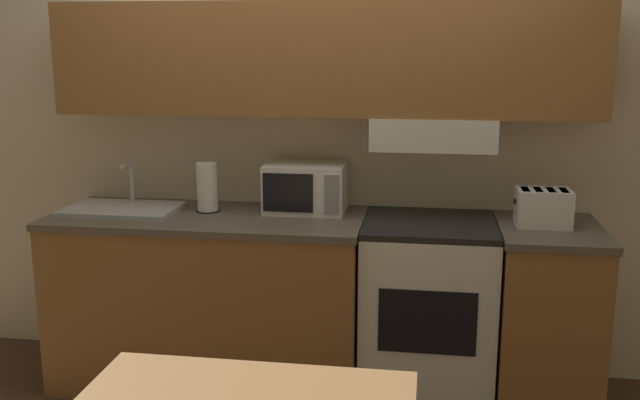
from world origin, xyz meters
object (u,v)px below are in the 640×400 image
(microwave, at_px, (306,187))
(sink_basin, at_px, (122,208))
(toaster, at_px, (543,207))
(paper_towel_roll, at_px, (207,188))
(stove_range, at_px, (427,309))

(microwave, bearing_deg, sink_basin, -170.83)
(toaster, relative_size, sink_basin, 0.46)
(sink_basin, relative_size, paper_towel_roll, 2.27)
(stove_range, distance_m, toaster, 0.76)
(microwave, height_order, paper_towel_roll, paper_towel_roll)
(microwave, distance_m, sink_basin, 0.97)
(stove_range, bearing_deg, paper_towel_roll, 177.58)
(microwave, xyz_separation_m, toaster, (1.18, -0.13, -0.04))
(sink_basin, distance_m, paper_towel_roll, 0.46)
(microwave, relative_size, paper_towel_roll, 1.61)
(paper_towel_roll, bearing_deg, stove_range, -2.42)
(microwave, bearing_deg, paper_towel_roll, -170.41)
(microwave, relative_size, sink_basin, 0.71)
(toaster, bearing_deg, sink_basin, -179.47)
(stove_range, bearing_deg, toaster, 0.06)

